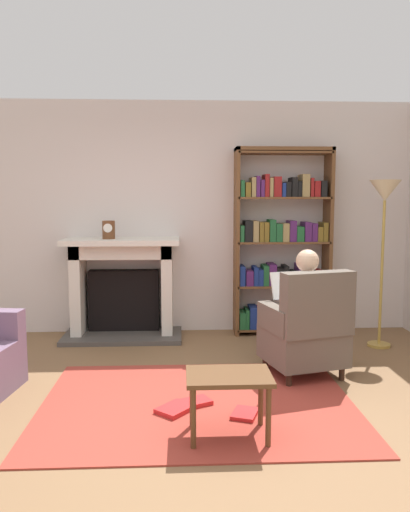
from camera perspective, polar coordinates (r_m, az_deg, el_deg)
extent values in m
plane|color=brown|center=(3.77, -0.66, -18.24)|extent=(14.00, 14.00, 0.00)
cube|color=silver|center=(5.98, -1.59, 4.34)|extent=(5.60, 0.10, 2.70)
cube|color=#A3382C|center=(4.05, -0.83, -16.38)|extent=(2.40, 1.80, 0.01)
cube|color=#4C4742|center=(5.85, -9.28, -8.95)|extent=(1.33, 0.64, 0.05)
cube|color=black|center=(5.98, -9.11, -4.92)|extent=(0.81, 0.20, 0.70)
cube|color=silver|center=(5.92, -14.13, -3.82)|extent=(0.12, 0.44, 1.07)
cube|color=silver|center=(5.80, -4.31, -3.84)|extent=(0.12, 0.44, 1.07)
cube|color=silver|center=(5.77, -9.35, 0.61)|extent=(1.13, 0.44, 0.16)
cube|color=silver|center=(5.70, -9.44, 1.64)|extent=(1.29, 0.56, 0.06)
cylinder|color=brown|center=(5.69, -10.86, 2.93)|extent=(0.14, 0.14, 0.20)
cylinder|color=white|center=(5.63, -10.96, 3.13)|extent=(0.10, 0.01, 0.10)
cube|color=brown|center=(5.82, 3.59, 1.57)|extent=(0.04, 0.32, 2.15)
cube|color=brown|center=(6.03, 13.71, 1.57)|extent=(0.04, 0.32, 2.15)
cube|color=brown|center=(5.91, 8.92, 11.84)|extent=(1.11, 0.32, 0.04)
cube|color=brown|center=(6.08, 8.57, -8.01)|extent=(1.07, 0.32, 0.02)
cube|color=#1E592D|center=(5.97, 4.16, -7.16)|extent=(0.07, 0.26, 0.19)
cube|color=#1E592D|center=(5.97, 4.72, -6.99)|extent=(0.04, 0.26, 0.23)
cube|color=navy|center=(5.98, 5.41, -6.84)|extent=(0.09, 0.26, 0.25)
cube|color=#4C1E59|center=(5.99, 6.08, -6.90)|extent=(0.04, 0.26, 0.24)
cube|color=maroon|center=(6.01, 6.75, -7.24)|extent=(0.09, 0.26, 0.16)
cube|color=brown|center=(6.02, 7.63, -6.96)|extent=(0.08, 0.26, 0.22)
cube|color=#997F4C|center=(6.04, 8.33, -7.17)|extent=(0.06, 0.26, 0.17)
cube|color=brown|center=(6.05, 9.06, -7.04)|extent=(0.09, 0.26, 0.19)
cube|color=navy|center=(6.07, 9.70, -7.17)|extent=(0.04, 0.26, 0.16)
cube|color=maroon|center=(6.08, 10.26, -6.95)|extent=(0.07, 0.26, 0.20)
cube|color=black|center=(6.09, 11.02, -6.79)|extent=(0.07, 0.26, 0.23)
cube|color=#997F4C|center=(6.11, 11.69, -6.65)|extent=(0.06, 0.26, 0.26)
cube|color=maroon|center=(6.13, 12.30, -6.89)|extent=(0.05, 0.26, 0.20)
cube|color=maroon|center=(6.15, 12.91, -6.94)|extent=(0.07, 0.26, 0.18)
cube|color=brown|center=(5.97, 8.65, -3.29)|extent=(1.07, 0.32, 0.02)
cube|color=navy|center=(5.87, 4.16, -2.17)|extent=(0.06, 0.26, 0.23)
cube|color=#4C1E59|center=(5.88, 4.96, -2.41)|extent=(0.08, 0.26, 0.17)
cube|color=navy|center=(5.89, 5.67, -2.22)|extent=(0.05, 0.26, 0.21)
cube|color=navy|center=(5.90, 6.21, -2.33)|extent=(0.05, 0.26, 0.19)
cube|color=#1E592D|center=(5.90, 6.78, -2.12)|extent=(0.06, 0.26, 0.23)
cube|color=#4C1E59|center=(5.92, 7.52, -2.03)|extent=(0.09, 0.26, 0.25)
cube|color=black|center=(5.94, 8.37, -2.28)|extent=(0.09, 0.26, 0.19)
cube|color=black|center=(5.95, 9.04, -2.11)|extent=(0.05, 0.26, 0.23)
cube|color=black|center=(5.97, 9.78, -2.40)|extent=(0.09, 0.26, 0.16)
cube|color=#4C1E59|center=(5.98, 10.58, -2.01)|extent=(0.06, 0.26, 0.24)
cube|color=#1E592D|center=(6.01, 11.36, -2.24)|extent=(0.09, 0.26, 0.19)
cube|color=black|center=(6.03, 12.09, -2.34)|extent=(0.06, 0.26, 0.17)
cube|color=maroon|center=(6.05, 12.72, -2.32)|extent=(0.08, 0.26, 0.17)
cube|color=brown|center=(5.90, 8.74, 1.58)|extent=(1.07, 0.32, 0.02)
cube|color=#1E592D|center=(5.81, 4.12, 2.60)|extent=(0.04, 0.26, 0.19)
cube|color=black|center=(5.82, 4.85, 2.85)|extent=(0.09, 0.26, 0.24)
cube|color=#997F4C|center=(5.83, 5.64, 2.84)|extent=(0.06, 0.26, 0.24)
cube|color=brown|center=(5.84, 6.27, 2.77)|extent=(0.05, 0.26, 0.22)
cube|color=brown|center=(5.85, 6.83, 2.77)|extent=(0.05, 0.26, 0.22)
cube|color=#1E592D|center=(5.86, 7.51, 2.91)|extent=(0.07, 0.26, 0.25)
cube|color=#1E592D|center=(5.88, 8.22, 2.67)|extent=(0.07, 0.26, 0.20)
cube|color=#997F4C|center=(5.89, 8.95, 2.70)|extent=(0.07, 0.26, 0.21)
cube|color=#4C1E59|center=(5.91, 9.74, 2.84)|extent=(0.08, 0.26, 0.24)
cube|color=#1E592D|center=(5.93, 10.52, 2.51)|extent=(0.08, 0.26, 0.17)
cube|color=#4C1E59|center=(5.95, 11.37, 2.74)|extent=(0.08, 0.26, 0.22)
cube|color=#4C1E59|center=(5.97, 12.06, 2.67)|extent=(0.06, 0.26, 0.21)
cube|color=brown|center=(5.98, 12.66, 2.47)|extent=(0.06, 0.26, 0.17)
cube|color=brown|center=(6.00, 13.23, 2.71)|extent=(0.05, 0.26, 0.22)
cube|color=brown|center=(5.88, 8.83, 6.52)|extent=(1.07, 0.32, 0.02)
cube|color=#1E592D|center=(5.80, 4.16, 7.60)|extent=(0.05, 0.26, 0.18)
cube|color=brown|center=(5.80, 4.78, 7.49)|extent=(0.06, 0.26, 0.16)
cube|color=#997F4C|center=(5.81, 5.40, 7.76)|extent=(0.05, 0.26, 0.22)
cube|color=#4C1E59|center=(5.82, 5.89, 7.82)|extent=(0.04, 0.26, 0.23)
cube|color=#4C1E59|center=(5.83, 6.39, 7.60)|extent=(0.04, 0.26, 0.19)
cube|color=maroon|center=(5.84, 6.88, 7.91)|extent=(0.05, 0.26, 0.25)
cube|color=#997F4C|center=(5.85, 7.36, 7.70)|extent=(0.04, 0.26, 0.21)
cube|color=maroon|center=(5.86, 8.05, 7.76)|extent=(0.09, 0.26, 0.23)
cube|color=navy|center=(5.87, 8.73, 7.40)|extent=(0.04, 0.26, 0.16)
cube|color=black|center=(5.88, 9.24, 7.44)|extent=(0.06, 0.26, 0.17)
cube|color=black|center=(5.90, 9.91, 7.68)|extent=(0.06, 0.26, 0.22)
cube|color=black|center=(5.91, 10.45, 7.45)|extent=(0.04, 0.26, 0.18)
cube|color=#997F4C|center=(5.93, 11.12, 7.82)|extent=(0.09, 0.26, 0.26)
cube|color=maroon|center=(5.94, 11.79, 7.59)|extent=(0.04, 0.26, 0.21)
cube|color=maroon|center=(5.96, 12.34, 7.42)|extent=(0.07, 0.26, 0.18)
cube|color=black|center=(5.98, 13.05, 7.41)|extent=(0.07, 0.26, 0.18)
cube|color=brown|center=(5.90, 8.92, 11.45)|extent=(1.07, 0.32, 0.02)
cylinder|color=#331E14|center=(5.05, 12.22, -11.13)|extent=(0.05, 0.05, 0.12)
cylinder|color=#331E14|center=(4.83, 6.83, -11.88)|extent=(0.05, 0.05, 0.12)
cylinder|color=#331E14|center=(4.66, 15.23, -12.73)|extent=(0.05, 0.05, 0.12)
cylinder|color=#331E14|center=(4.42, 9.49, -13.69)|extent=(0.05, 0.05, 0.12)
cube|color=#60554A|center=(4.67, 11.01, -9.89)|extent=(0.77, 0.74, 0.30)
cube|color=#60554A|center=(4.36, 12.65, -5.34)|extent=(0.66, 0.32, 0.55)
cube|color=#60554A|center=(4.74, 13.96, -6.47)|extent=(0.26, 0.55, 0.22)
cube|color=#60554A|center=(4.48, 8.03, -7.09)|extent=(0.26, 0.55, 0.22)
cube|color=white|center=(4.53, 11.43, -5.19)|extent=(0.36, 0.28, 0.50)
sphere|color=#D8AD8C|center=(4.47, 11.53, -0.54)|extent=(0.20, 0.20, 0.20)
cube|color=#191E3F|center=(4.78, 11.04, -7.01)|extent=(0.22, 0.42, 0.12)
cube|color=#191E3F|center=(4.71, 9.32, -7.19)|extent=(0.22, 0.42, 0.12)
cylinder|color=#191E3F|center=(5.01, 9.92, -9.44)|extent=(0.10, 0.10, 0.42)
cylinder|color=#191E3F|center=(4.94, 8.25, -9.64)|extent=(0.10, 0.10, 0.42)
cube|color=white|center=(4.80, 9.54, -3.28)|extent=(0.38, 0.20, 0.25)
cube|color=brown|center=(3.40, 2.72, -13.46)|extent=(0.56, 0.39, 0.03)
cylinder|color=brown|center=(3.32, -1.33, -17.98)|extent=(0.04, 0.04, 0.41)
cylinder|color=brown|center=(3.37, 7.20, -17.69)|extent=(0.04, 0.04, 0.41)
cylinder|color=brown|center=(3.61, -1.46, -15.95)|extent=(0.04, 0.04, 0.41)
cylinder|color=brown|center=(3.65, 6.33, -15.72)|extent=(0.04, 0.04, 0.41)
cube|color=red|center=(4.01, -1.02, -16.22)|extent=(0.26, 0.24, 0.03)
cube|color=red|center=(3.90, -3.41, -16.92)|extent=(0.32, 0.32, 0.04)
cube|color=red|center=(3.84, 4.53, -17.38)|extent=(0.24, 0.27, 0.03)
cylinder|color=#B7933F|center=(5.80, 19.09, -9.48)|extent=(0.24, 0.24, 0.03)
cylinder|color=#B7933F|center=(5.64, 19.39, -1.83)|extent=(0.03, 0.03, 1.53)
cone|color=beige|center=(5.58, 19.73, 6.99)|extent=(0.32, 0.32, 0.22)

